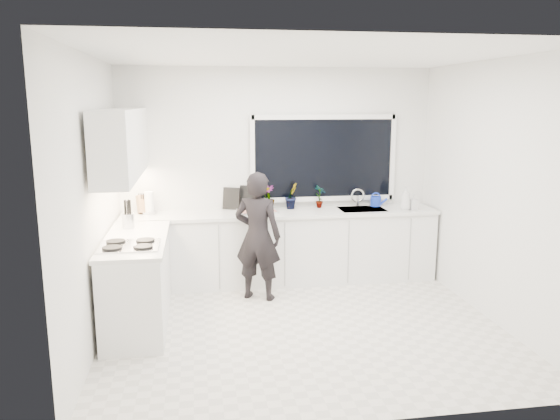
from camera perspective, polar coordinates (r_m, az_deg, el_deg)
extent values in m
cube|color=beige|center=(5.75, 2.41, -12.15)|extent=(4.00, 3.50, 0.02)
cube|color=white|center=(7.07, -0.26, 3.76)|extent=(4.00, 0.02, 2.70)
cube|color=white|center=(5.34, -19.12, 0.69)|extent=(0.02, 3.50, 2.70)
cube|color=white|center=(6.07, 21.48, 1.74)|extent=(0.02, 3.50, 2.70)
cube|color=white|center=(5.29, 2.67, 15.99)|extent=(4.00, 3.50, 0.02)
cube|color=black|center=(7.13, 4.57, 5.41)|extent=(1.80, 0.02, 1.00)
cube|color=white|center=(6.95, 0.12, -4.03)|extent=(3.92, 0.58, 0.88)
cube|color=white|center=(5.85, -14.64, -7.37)|extent=(0.58, 1.60, 0.88)
cube|color=silver|center=(6.83, 0.14, -0.33)|extent=(3.94, 0.62, 0.04)
cube|color=silver|center=(5.72, -14.87, -3.00)|extent=(0.62, 1.60, 0.04)
cube|color=white|center=(5.93, -16.15, 6.74)|extent=(0.34, 2.10, 0.70)
cube|color=silver|center=(7.08, 8.54, -0.29)|extent=(0.58, 0.42, 0.14)
cylinder|color=silver|center=(7.24, 8.11, 1.27)|extent=(0.03, 0.03, 0.22)
cube|color=black|center=(5.38, -15.48, -3.55)|extent=(0.56, 0.48, 0.03)
imported|color=black|center=(6.30, -2.35, -2.75)|extent=(0.65, 0.55, 1.50)
cube|color=#BBBCC0|center=(6.77, -2.40, -0.15)|extent=(0.50, 0.40, 0.03)
cube|color=red|center=(6.76, -2.40, -0.01)|extent=(0.46, 0.36, 0.01)
cylinder|color=#1330B8|center=(7.28, 9.96, 0.91)|extent=(0.15, 0.15, 0.13)
cylinder|color=white|center=(6.86, -13.50, 0.68)|extent=(0.14, 0.14, 0.26)
cube|color=#9D7949|center=(6.91, -14.13, 0.55)|extent=(0.16, 0.14, 0.22)
cylinder|color=silver|center=(6.15, -15.58, -1.10)|extent=(0.15, 0.15, 0.16)
cube|color=black|center=(6.98, -5.11, 1.21)|extent=(0.21, 0.11, 0.28)
cube|color=black|center=(7.00, -3.26, 1.35)|extent=(0.24, 0.11, 0.30)
imported|color=#26662D|center=(6.94, -1.28, 1.32)|extent=(0.24, 0.24, 0.31)
imported|color=#26662D|center=(6.99, 1.19, 1.47)|extent=(0.22, 0.23, 0.33)
imported|color=#26662D|center=(7.06, 4.17, 1.43)|extent=(0.17, 0.19, 0.30)
imported|color=#D8BF66|center=(7.08, 13.01, 1.22)|extent=(0.16, 0.16, 0.31)
imported|color=#D8BF66|center=(7.13, 13.79, 0.82)|extent=(0.11, 0.11, 0.20)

